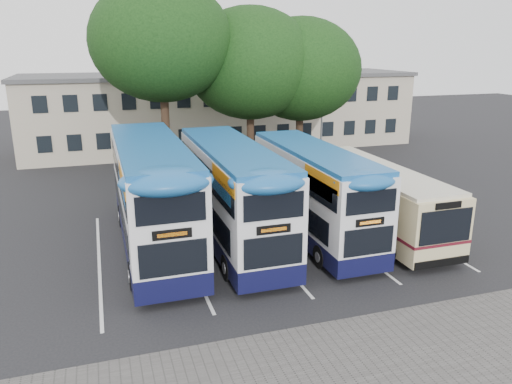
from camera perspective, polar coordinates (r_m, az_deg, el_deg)
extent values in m
plane|color=black|center=(19.80, 16.06, -9.44)|extent=(120.00, 120.00, 0.00)
cube|color=#595654|center=(15.27, 20.25, -18.17)|extent=(40.00, 6.00, 0.01)
cube|color=silver|center=(21.35, -17.49, -7.60)|extent=(0.12, 11.00, 0.01)
cube|color=silver|center=(21.57, -8.13, -6.71)|extent=(0.12, 11.00, 0.01)
cube|color=silver|center=(22.35, 0.79, -5.70)|extent=(0.12, 11.00, 0.01)
cube|color=silver|center=(23.62, 8.89, -4.66)|extent=(0.12, 11.00, 0.01)
cube|color=silver|center=(25.31, 16.02, -3.66)|extent=(0.12, 11.00, 0.01)
cube|color=#B7AD93|center=(43.23, -3.81, 9.19)|extent=(32.00, 8.00, 6.00)
cube|color=#4C4C4F|center=(42.95, -3.89, 13.23)|extent=(32.40, 8.40, 0.30)
cube|color=black|center=(39.57, -2.35, 6.64)|extent=(30.00, 0.06, 1.20)
cube|color=black|center=(39.19, -2.40, 10.67)|extent=(30.00, 0.06, 1.20)
cylinder|color=gray|center=(38.49, 7.61, 10.44)|extent=(0.14, 0.14, 9.00)
cube|color=gray|center=(38.29, 7.88, 17.15)|extent=(0.12, 0.80, 0.12)
cube|color=gray|center=(37.93, 8.14, 17.07)|extent=(0.25, 0.50, 0.12)
cylinder|color=black|center=(31.51, -10.24, 6.61)|extent=(0.50, 0.50, 6.38)
ellipsoid|color=black|center=(31.07, -10.77, 16.63)|extent=(8.40, 8.40, 7.14)
cylinder|color=black|center=(33.83, -0.64, 6.66)|extent=(0.50, 0.50, 5.36)
ellipsoid|color=black|center=(33.36, -0.66, 14.49)|extent=(8.47, 8.47, 7.20)
cylinder|color=black|center=(35.21, 4.97, 6.73)|extent=(0.50, 0.50, 5.05)
ellipsoid|color=black|center=(34.75, 5.15, 13.80)|extent=(8.08, 8.08, 6.87)
cube|color=#0E0E33|center=(21.88, -11.49, -4.48)|extent=(2.63, 11.05, 0.84)
cube|color=silver|center=(21.25, -11.81, 0.70)|extent=(2.63, 11.05, 3.26)
cube|color=#19589B|center=(20.87, -12.07, 5.15)|extent=(2.58, 10.83, 0.32)
cube|color=black|center=(21.80, -11.76, -1.35)|extent=(2.67, 9.78, 1.05)
cube|color=black|center=(21.07, -11.92, 2.63)|extent=(2.67, 10.41, 0.95)
cube|color=orange|center=(17.62, -6.45, 2.14)|extent=(0.02, 3.37, 0.58)
cube|color=black|center=(16.03, -9.56, -4.79)|extent=(1.26, 0.06, 0.32)
cylinder|color=black|center=(24.90, -15.05, -2.64)|extent=(0.32, 1.05, 1.05)
cylinder|color=black|center=(25.09, -9.63, -2.16)|extent=(0.32, 1.05, 1.05)
cylinder|color=black|center=(18.55, -13.82, -9.28)|extent=(0.32, 1.05, 1.05)
cylinder|color=black|center=(18.80, -6.51, -8.52)|extent=(0.32, 1.05, 1.05)
cube|color=#0E0E33|center=(21.98, -2.66, -4.16)|extent=(2.50, 10.49, 0.80)
cube|color=silver|center=(21.38, -2.73, 0.74)|extent=(2.50, 10.49, 3.10)
cube|color=#19589B|center=(21.00, -2.79, 4.94)|extent=(2.45, 10.28, 0.30)
cube|color=black|center=(21.90, -2.91, -1.20)|extent=(2.54, 9.29, 1.00)
cube|color=black|center=(21.20, -2.76, 2.55)|extent=(2.54, 9.89, 0.90)
cube|color=orange|center=(18.27, 3.87, 2.05)|extent=(0.02, 3.20, 0.55)
cube|color=black|center=(16.62, 2.04, -4.28)|extent=(1.20, 0.06, 0.30)
cylinder|color=black|center=(24.62, -7.06, -2.47)|extent=(0.30, 1.00, 1.00)
cylinder|color=black|center=(25.10, -1.99, -1.98)|extent=(0.30, 1.00, 1.00)
cylinder|color=black|center=(18.72, -3.23, -8.63)|extent=(0.30, 1.00, 1.00)
cylinder|color=black|center=(19.35, 3.31, -7.77)|extent=(0.30, 1.00, 1.00)
cube|color=#0E0E33|center=(22.91, 6.43, -3.50)|extent=(2.33, 9.80, 0.75)
cube|color=silver|center=(22.36, 6.58, 0.89)|extent=(2.33, 9.80, 2.89)
cube|color=#19589B|center=(22.01, 6.70, 4.64)|extent=(2.29, 9.61, 0.28)
cube|color=black|center=(22.82, 6.22, -0.85)|extent=(2.37, 8.68, 0.93)
cube|color=black|center=(22.19, 6.63, 2.51)|extent=(2.37, 9.24, 0.84)
cube|color=orange|center=(19.85, 13.60, 2.02)|extent=(0.02, 2.99, 0.51)
cube|color=black|center=(18.22, 12.91, -3.37)|extent=(1.12, 0.06, 0.28)
cylinder|color=black|center=(25.09, 1.57, -2.06)|extent=(0.28, 0.93, 0.93)
cylinder|color=black|center=(25.84, 5.99, -1.60)|extent=(0.28, 0.93, 0.93)
cylinder|color=black|center=(19.85, 7.41, -7.34)|extent=(0.28, 0.93, 0.93)
cylinder|color=black|center=(20.78, 12.72, -6.51)|extent=(0.28, 0.93, 0.93)
cube|color=red|center=(23.71, 8.10, 3.36)|extent=(0.02, 3.73, 0.79)
cube|color=beige|center=(23.98, 13.37, -0.57)|extent=(2.53, 10.13, 2.58)
cube|color=beige|center=(23.64, 13.58, 2.55)|extent=(2.43, 9.72, 0.20)
cube|color=black|center=(24.28, 12.83, 0.74)|extent=(2.57, 8.10, 0.91)
cube|color=#5A121D|center=(24.11, 13.30, -1.54)|extent=(2.56, 10.15, 0.12)
cube|color=black|center=(19.95, 20.88, -3.71)|extent=(2.23, 0.06, 1.32)
cylinder|color=black|center=(21.03, 15.27, -6.30)|extent=(0.30, 1.01, 1.01)
cylinder|color=black|center=(22.30, 20.25, -5.43)|extent=(0.30, 1.01, 1.01)
cylinder|color=black|center=(26.33, 7.70, -1.22)|extent=(0.30, 1.01, 1.01)
cylinder|color=black|center=(27.36, 12.04, -0.76)|extent=(0.30, 1.01, 1.01)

